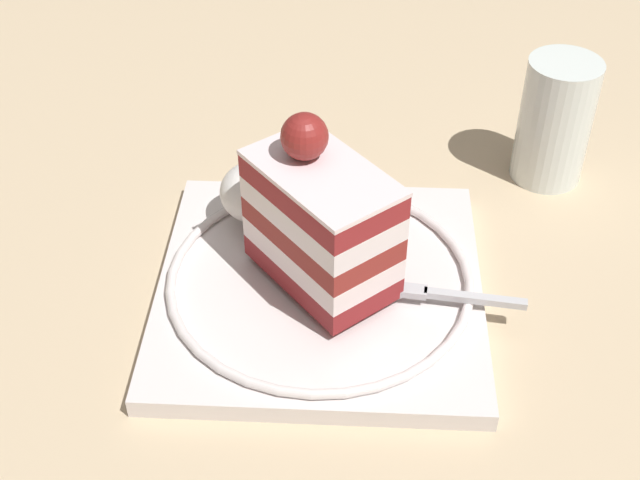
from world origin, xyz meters
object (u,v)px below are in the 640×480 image
(cake_slice, at_px, (321,221))
(drink_glass_near, at_px, (554,126))
(dessert_plate, at_px, (320,285))
(whipped_cream_dollop, at_px, (255,192))
(fork, at_px, (438,294))

(cake_slice, height_order, drink_glass_near, cake_slice)
(cake_slice, bearing_deg, dessert_plate, -22.55)
(whipped_cream_dollop, xyz_separation_m, drink_glass_near, (-0.11, 0.21, 0.00))
(dessert_plate, relative_size, cake_slice, 2.10)
(fork, bearing_deg, drink_glass_near, 156.96)
(dessert_plate, height_order, drink_glass_near, drink_glass_near)
(dessert_plate, bearing_deg, cake_slice, 157.45)
(whipped_cream_dollop, relative_size, fork, 0.47)
(cake_slice, height_order, fork, cake_slice)
(fork, relative_size, drink_glass_near, 1.05)
(drink_glass_near, bearing_deg, dessert_plate, -42.47)
(cake_slice, relative_size, fork, 1.08)
(dessert_plate, distance_m, fork, 0.08)
(dessert_plate, height_order, whipped_cream_dollop, whipped_cream_dollop)
(cake_slice, height_order, whipped_cream_dollop, cake_slice)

